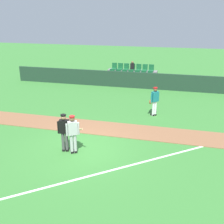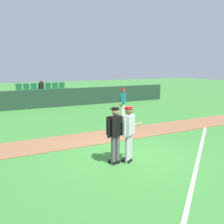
% 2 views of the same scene
% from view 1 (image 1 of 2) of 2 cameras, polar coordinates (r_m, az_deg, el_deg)
% --- Properties ---
extents(ground_plane, '(80.00, 80.00, 0.00)m').
position_cam_1_polar(ground_plane, '(12.55, -6.35, -7.54)').
color(ground_plane, '#387A33').
extents(infield_dirt_path, '(28.00, 1.81, 0.03)m').
position_cam_1_polar(infield_dirt_path, '(14.56, -3.12, -3.30)').
color(infield_dirt_path, brown).
rests_on(infield_dirt_path, ground).
extents(foul_line_chalk, '(9.29, 7.75, 0.01)m').
position_cam_1_polar(foul_line_chalk, '(11.49, 7.16, -10.36)').
color(foul_line_chalk, white).
rests_on(foul_line_chalk, ground).
extents(dugout_fence, '(20.00, 0.16, 1.32)m').
position_cam_1_polar(dugout_fence, '(22.31, 3.45, 6.84)').
color(dugout_fence, '#1E3828').
rests_on(dugout_fence, ground).
extents(stadium_bleachers, '(4.45, 2.10, 1.90)m').
position_cam_1_polar(stadium_bleachers, '(23.74, 4.12, 7.22)').
color(stadium_bleachers, slate).
rests_on(stadium_bleachers, ground).
extents(batter_grey_jersey, '(0.74, 0.70, 1.76)m').
position_cam_1_polar(batter_grey_jersey, '(11.74, -8.28, -4.42)').
color(batter_grey_jersey, '#B2B2B2').
rests_on(batter_grey_jersey, ground).
extents(umpire_home_plate, '(0.58, 0.36, 1.76)m').
position_cam_1_polar(umpire_home_plate, '(11.95, -10.08, -3.89)').
color(umpire_home_plate, '#4C4C4C').
rests_on(umpire_home_plate, ground).
extents(runner_teal_jersey, '(0.57, 0.49, 1.76)m').
position_cam_1_polar(runner_teal_jersey, '(16.12, 9.01, 2.45)').
color(runner_teal_jersey, white).
rests_on(runner_teal_jersey, ground).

